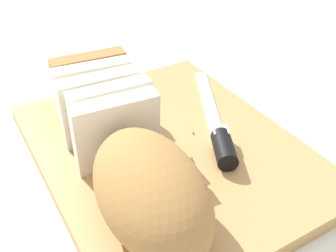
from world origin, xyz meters
TOP-DOWN VIEW (x-y plane):
  - ground_plane at (0.00, 0.00)m, footprint 3.00×3.00m
  - cutting_board at (0.00, 0.00)m, footprint 0.40×0.32m
  - bread_loaf at (-0.04, 0.07)m, footprint 0.33×0.13m
  - bread_knife at (-0.03, -0.06)m, footprint 0.23×0.12m
  - crumb_near_knife at (-0.04, -0.01)m, footprint 0.01×0.01m
  - crumb_near_loaf at (0.01, -0.04)m, footprint 0.00×0.00m
  - crumb_stray_left at (-0.07, 0.03)m, footprint 0.00×0.00m

SIDE VIEW (x-z plane):
  - ground_plane at x=0.00m, z-range 0.00..0.00m
  - cutting_board at x=0.00m, z-range 0.00..0.02m
  - crumb_near_loaf at x=0.01m, z-range 0.02..0.02m
  - crumb_stray_left at x=-0.07m, z-range 0.02..0.02m
  - crumb_near_knife at x=-0.04m, z-range 0.02..0.03m
  - bread_knife at x=-0.03m, z-range 0.02..0.04m
  - bread_loaf at x=-0.04m, z-range 0.02..0.11m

